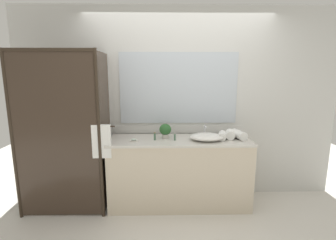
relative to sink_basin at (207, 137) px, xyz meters
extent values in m
plane|color=silver|center=(-0.34, 0.06, -0.94)|extent=(8.00, 8.00, 0.00)
cube|color=silver|center=(-0.34, 0.40, 0.36)|extent=(4.40, 0.05, 2.60)
cube|color=silver|center=(-0.34, 0.37, 0.01)|extent=(1.80, 0.01, 0.11)
cube|color=silver|center=(-0.34, 0.37, 0.58)|extent=(1.59, 0.01, 0.96)
cube|color=beige|center=(-0.34, 0.07, -0.51)|extent=(1.80, 0.56, 0.87)
cube|color=beige|center=(-0.34, 0.06, -0.06)|extent=(1.80, 0.58, 0.03)
cylinder|color=#2D2319|center=(-2.29, -0.21, 0.06)|extent=(0.04, 0.04, 2.00)
cylinder|color=#2D2319|center=(-1.29, -0.21, 0.06)|extent=(0.04, 0.04, 2.00)
cube|color=#2D2319|center=(-1.79, -0.21, 1.04)|extent=(1.00, 0.04, 0.04)
cube|color=#382B21|center=(-1.79, -0.21, 0.06)|extent=(0.96, 0.01, 1.96)
cube|color=#382B21|center=(-1.29, 0.07, 0.06)|extent=(0.01, 0.57, 1.96)
cylinder|color=#2D2319|center=(-1.27, -0.20, 0.18)|extent=(0.32, 0.02, 0.02)
cube|color=white|center=(-1.27, -0.20, 0.00)|extent=(0.22, 0.04, 0.40)
ellipsoid|color=white|center=(0.00, 0.00, 0.00)|extent=(0.43, 0.32, 0.09)
cube|color=silver|center=(0.00, 0.18, -0.03)|extent=(0.17, 0.04, 0.02)
cylinder|color=silver|center=(0.00, 0.18, 0.04)|extent=(0.02, 0.02, 0.13)
cylinder|color=silver|center=(0.00, 0.11, 0.11)|extent=(0.02, 0.13, 0.02)
cylinder|color=silver|center=(-0.06, 0.18, -0.01)|extent=(0.02, 0.02, 0.04)
cylinder|color=silver|center=(0.06, 0.18, -0.01)|extent=(0.02, 0.02, 0.04)
cylinder|color=beige|center=(-0.52, 0.10, -0.02)|extent=(0.09, 0.09, 0.06)
ellipsoid|color=#2D5F2E|center=(-0.52, 0.10, 0.07)|extent=(0.15, 0.15, 0.14)
cube|color=silver|center=(-0.91, -0.04, -0.04)|extent=(0.10, 0.07, 0.01)
ellipsoid|color=silver|center=(-0.91, -0.04, -0.02)|extent=(0.07, 0.04, 0.02)
cylinder|color=#4C7056|center=(-0.65, 0.01, 0.00)|extent=(0.03, 0.03, 0.09)
cylinder|color=#9E895B|center=(-0.65, 0.01, 0.05)|extent=(0.02, 0.02, 0.01)
cylinder|color=#4C7056|center=(-0.40, 0.00, 0.00)|extent=(0.02, 0.02, 0.08)
cylinder|color=#B7B2A8|center=(-0.40, 0.00, 0.05)|extent=(0.02, 0.02, 0.01)
cylinder|color=white|center=(0.42, 0.06, 0.01)|extent=(0.17, 0.26, 0.11)
cylinder|color=white|center=(0.31, 0.07, 0.01)|extent=(0.15, 0.20, 0.11)
cylinder|color=white|center=(0.20, 0.03, 0.01)|extent=(0.15, 0.23, 0.10)
camera|label=1|loc=(-0.55, -2.99, 0.79)|focal=26.38mm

